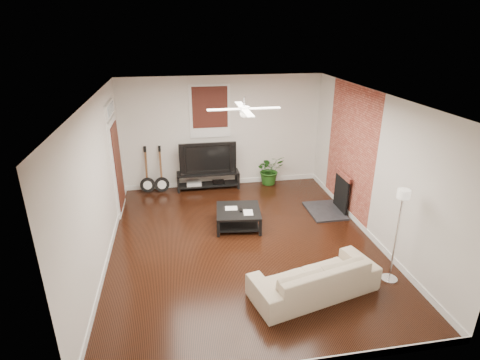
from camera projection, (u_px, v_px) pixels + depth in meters
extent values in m
cube|color=black|center=(244.00, 243.00, 7.41)|extent=(5.00, 6.00, 0.01)
cube|color=white|center=(244.00, 97.00, 6.36)|extent=(5.00, 6.00, 0.01)
cube|color=silver|center=(222.00, 132.00, 9.62)|extent=(5.00, 0.01, 2.80)
cube|color=silver|center=(293.00, 275.00, 4.14)|extent=(5.00, 0.01, 2.80)
cube|color=silver|center=(99.00, 185.00, 6.49)|extent=(0.01, 6.00, 2.80)
cube|color=silver|center=(373.00, 167.00, 7.28)|extent=(0.01, 6.00, 2.80)
cube|color=#A24234|center=(350.00, 151.00, 8.19)|extent=(0.02, 2.20, 2.80)
cube|color=black|center=(333.00, 192.00, 8.50)|extent=(0.80, 1.10, 0.92)
cube|color=#35100E|center=(210.00, 111.00, 9.34)|extent=(1.00, 0.06, 1.30)
cube|color=white|center=(116.00, 157.00, 8.29)|extent=(0.08, 1.00, 2.50)
cube|color=black|center=(208.00, 180.00, 9.80)|extent=(1.57, 0.42, 0.44)
imported|color=black|center=(207.00, 157.00, 9.58)|extent=(1.41, 0.18, 0.81)
cube|color=black|center=(238.00, 218.00, 7.96)|extent=(0.98, 0.98, 0.37)
imported|color=tan|center=(314.00, 277.00, 5.93)|extent=(2.13, 1.25, 0.58)
imported|color=#1F5117|center=(270.00, 169.00, 10.03)|extent=(0.81, 0.74, 0.79)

